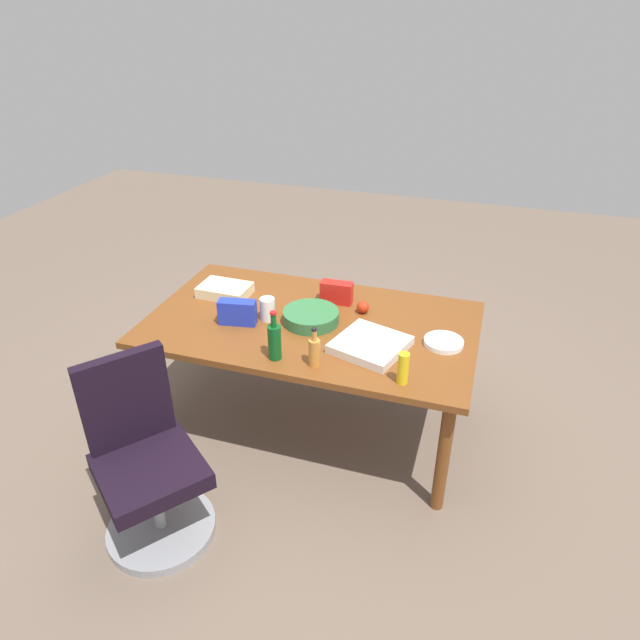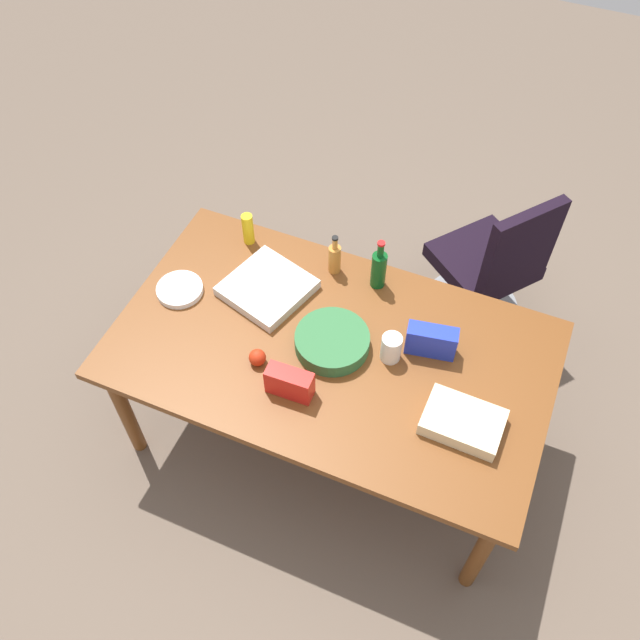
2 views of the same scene
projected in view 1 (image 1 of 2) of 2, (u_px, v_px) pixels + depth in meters
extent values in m
plane|color=brown|center=(312.00, 421.00, 3.77)|extent=(10.00, 10.00, 0.00)
cube|color=brown|center=(311.00, 324.00, 3.40)|extent=(1.95, 1.13, 0.04)
cylinder|color=brown|center=(461.00, 360.00, 3.75)|extent=(0.07, 0.07, 0.73)
cylinder|color=brown|center=(219.00, 320.00, 4.21)|extent=(0.07, 0.07, 0.73)
cylinder|color=brown|center=(443.00, 457.00, 2.96)|extent=(0.07, 0.07, 0.73)
cylinder|color=brown|center=(149.00, 394.00, 3.43)|extent=(0.07, 0.07, 0.73)
cylinder|color=gray|center=(162.00, 528.00, 2.98)|extent=(0.56, 0.56, 0.05)
cylinder|color=gray|center=(156.00, 499.00, 2.87)|extent=(0.06, 0.06, 0.38)
cube|color=black|center=(150.00, 471.00, 2.78)|extent=(0.67, 0.67, 0.09)
cube|color=black|center=(126.00, 399.00, 2.79)|extent=(0.31, 0.38, 0.51)
cylinder|color=white|center=(444.00, 342.00, 3.16)|extent=(0.23, 0.23, 0.03)
cube|color=beige|center=(225.00, 290.00, 3.67)|extent=(0.32, 0.23, 0.07)
cylinder|color=#C87F32|center=(314.00, 353.00, 2.95)|extent=(0.07, 0.07, 0.15)
cylinder|color=#C87F32|center=(314.00, 335.00, 2.90)|extent=(0.03, 0.03, 0.06)
cylinder|color=black|center=(314.00, 329.00, 2.88)|extent=(0.03, 0.03, 0.01)
sphere|color=red|center=(363.00, 307.00, 3.46)|extent=(0.08, 0.08, 0.08)
cylinder|color=#306B3A|center=(310.00, 316.00, 3.36)|extent=(0.36, 0.36, 0.07)
cube|color=#2035BE|center=(237.00, 312.00, 3.33)|extent=(0.23, 0.12, 0.15)
cube|color=silver|center=(370.00, 345.00, 3.12)|extent=(0.45, 0.45, 0.05)
cylinder|color=#0D4F1C|center=(275.00, 342.00, 3.00)|extent=(0.08, 0.08, 0.20)
cylinder|color=#0D4F1C|center=(274.00, 320.00, 2.93)|extent=(0.03, 0.03, 0.08)
cylinder|color=red|center=(273.00, 313.00, 2.91)|extent=(0.04, 0.04, 0.01)
cylinder|color=yellow|center=(403.00, 368.00, 2.81)|extent=(0.06, 0.06, 0.17)
cylinder|color=white|center=(268.00, 309.00, 3.38)|extent=(0.10, 0.10, 0.14)
cube|color=red|center=(337.00, 292.00, 3.56)|extent=(0.20, 0.09, 0.14)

